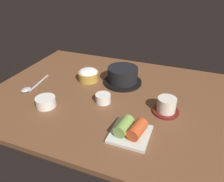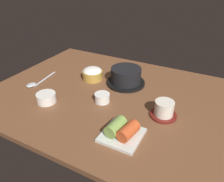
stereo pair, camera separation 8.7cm
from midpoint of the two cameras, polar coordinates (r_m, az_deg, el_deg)
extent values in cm
cube|color=brown|center=(91.82, 2.20, -1.38)|extent=(100.00, 76.00, 2.00)
cylinder|color=black|center=(99.34, 6.12, 2.14)|extent=(17.37, 17.37, 1.11)
cylinder|color=black|center=(97.58, 6.24, 4.13)|extent=(13.55, 13.55, 6.60)
cylinder|color=#D15619|center=(96.29, 6.34, 5.73)|extent=(11.93, 11.93, 0.60)
cylinder|color=#B78C38|center=(102.38, -2.70, 4.16)|extent=(9.52, 9.52, 4.17)
ellipsoid|color=white|center=(101.48, -2.73, 5.21)|extent=(8.76, 8.76, 3.33)
cylinder|color=maroon|center=(81.50, 16.32, -6.20)|extent=(9.61, 9.61, 0.80)
cylinder|color=silver|center=(79.78, 16.64, -4.44)|extent=(6.80, 6.80, 5.31)
cylinder|color=#C6D18C|center=(78.50, 16.89, -3.03)|extent=(5.78, 5.78, 0.40)
cylinder|color=white|center=(85.23, 0.57, -1.93)|extent=(6.03, 6.03, 3.49)
cylinder|color=#386B2D|center=(84.46, 0.57, -1.11)|extent=(4.95, 4.95, 0.50)
cube|color=silver|center=(70.32, 6.22, -11.61)|extent=(12.38, 12.38, 1.00)
cylinder|color=#7A9E47|center=(69.20, 4.67, -9.48)|extent=(5.00, 7.85, 4.20)
cylinder|color=#C64C23|center=(68.09, 8.06, -10.51)|extent=(5.49, 8.07, 4.20)
cylinder|color=white|center=(87.76, -14.20, -1.82)|extent=(7.58, 7.58, 3.78)
cylinder|color=#386B2D|center=(86.95, -14.33, -0.94)|extent=(6.22, 6.22, 0.50)
cylinder|color=#B7B7BC|center=(105.95, -14.97, 3.03)|extent=(2.66, 15.60, 0.80)
ellipsoid|color=#B7B7BC|center=(101.64, -18.22, 1.47)|extent=(3.60, 4.68, 1.26)
camera|label=1|loc=(0.04, -87.14, 1.68)|focal=34.78mm
camera|label=2|loc=(0.04, 92.86, -1.68)|focal=34.78mm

